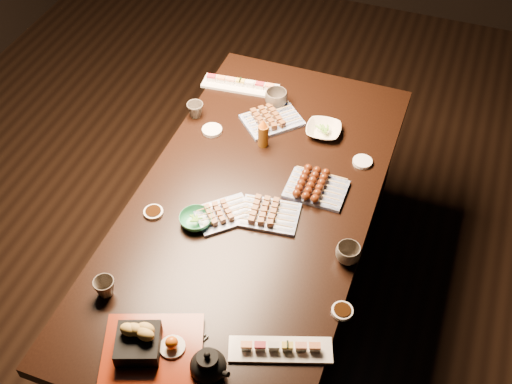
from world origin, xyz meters
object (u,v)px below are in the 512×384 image
Objects in this scene: edamame_bowl_green at (196,220)px; teacup_near_left at (105,287)px; teacup_far_right at (276,99)px; teacup_mid_right at (348,254)px; yakitori_plate_left at (272,116)px; dining_table at (252,263)px; tempura_tray at (151,343)px; edamame_bowl_cream at (323,131)px; teacup_far_left at (195,110)px; teapot at (208,364)px; sushi_platter_far at (240,83)px; yakitori_plate_right at (269,211)px; condiment_bottle at (263,133)px; yakitori_plate_center at (223,211)px; sushi_platter_near at (280,347)px.

teacup_near_left is (-0.16, -0.39, 0.02)m from edamame_bowl_green.
teacup_mid_right is at bearing -54.54° from teacup_far_right.
dining_table is at bearing -125.52° from yakitori_plate_left.
tempura_tray is at bearing -88.65° from teacup_far_right.
edamame_bowl_cream is (0.23, 0.00, -0.01)m from yakitori_plate_left.
edamame_bowl_cream is 2.03× the size of teacup_far_left.
dining_table is at bearing 110.58° from teapot.
edamame_bowl_green is 0.91× the size of teapot.
teacup_mid_right is (0.41, -0.13, 0.41)m from dining_table.
sushi_platter_far is 1.60× the size of yakitori_plate_right.
dining_table is 0.56m from condiment_bottle.
yakitori_plate_right reaches higher than dining_table.
teacup_far_right is at bearing 49.18° from yakitori_plate_center.
yakitori_plate_right is 2.99× the size of teacup_near_left.
teacup_far_left is (-0.50, 0.44, 0.01)m from yakitori_plate_right.
yakitori_plate_left is (0.22, -0.18, 0.01)m from sushi_platter_far.
teacup_mid_right reaches higher than dining_table.
yakitori_plate_left is at bearing 110.67° from teapot.
yakitori_plate_left reaches higher than edamame_bowl_green.
yakitori_plate_left is 0.11m from teacup_far_right.
tempura_tray is at bearing -130.66° from teacup_mid_right.
sushi_platter_far is at bearing 160.18° from teacup_far_right.
sushi_platter_near is 2.43× the size of condiment_bottle.
yakitori_plate_right is 1.80× the size of edamame_bowl_green.
teacup_far_right is (-0.02, 0.11, 0.01)m from yakitori_plate_left.
teacup_near_left is 1.01× the size of teacup_far_left.
yakitori_plate_right is 0.66m from teacup_near_left.
teacup_far_left is at bearing -148.81° from teacup_far_right.
teacup_far_left is (-0.11, -0.26, 0.01)m from sushi_platter_far.
edamame_bowl_cream is (0.31, 0.65, -0.00)m from edamame_bowl_green.
edamame_bowl_cream is 0.67m from teacup_mid_right.
teacup_near_left is at bearing -112.42° from edamame_bowl_green.
sushi_platter_far is at bearing 97.34° from sushi_platter_near.
dining_table is at bearing 108.88° from sushi_platter_far.
edamame_bowl_green is (-0.08, -0.65, -0.01)m from yakitori_plate_left.
teapot is at bearing -18.67° from teacup_near_left.
edamame_bowl_cream is 0.27m from teacup_far_right.
condiment_bottle is (0.01, -0.15, 0.04)m from yakitori_plate_left.
dining_table is 0.82m from tempura_tray.
edamame_bowl_green is 0.50m from condiment_bottle.
teacup_near_left is at bearing -135.32° from yakitori_plate_right.
teacup_far_right is (-0.52, 0.72, 0.00)m from teacup_mid_right.
teacup_far_left reaches higher than edamame_bowl_cream.
edamame_bowl_green is at bearing -94.41° from teacup_far_right.
tempura_tray is 2.31× the size of condiment_bottle.
tempura_tray is at bearing -178.40° from sushi_platter_near.
sushi_platter_far is 2.61× the size of condiment_bottle.
teacup_far_left is 1.23m from teapot.
teacup_mid_right is at bearing 28.82° from tempura_tray.
tempura_tray is at bearing 93.97° from sushi_platter_far.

